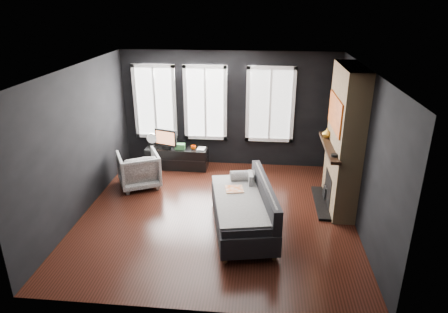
# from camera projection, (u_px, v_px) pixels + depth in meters

# --- Properties ---
(floor) EXTENTS (5.00, 5.00, 0.00)m
(floor) POSITION_uv_depth(u_px,v_px,m) (217.00, 214.00, 7.50)
(floor) COLOR black
(floor) RESTS_ON ground
(ceiling) EXTENTS (5.00, 5.00, 0.00)m
(ceiling) POSITION_uv_depth(u_px,v_px,m) (216.00, 69.00, 6.50)
(ceiling) COLOR white
(ceiling) RESTS_ON ground
(wall_back) EXTENTS (5.00, 0.02, 2.70)m
(wall_back) POSITION_uv_depth(u_px,v_px,m) (229.00, 110.00, 9.31)
(wall_back) COLOR black
(wall_back) RESTS_ON ground
(wall_left) EXTENTS (0.02, 5.00, 2.70)m
(wall_left) POSITION_uv_depth(u_px,v_px,m) (80.00, 142.00, 7.23)
(wall_left) COLOR black
(wall_left) RESTS_ON ground
(wall_right) EXTENTS (0.02, 5.00, 2.70)m
(wall_right) POSITION_uv_depth(u_px,v_px,m) (363.00, 152.00, 6.77)
(wall_right) COLOR black
(wall_right) RESTS_ON ground
(windows) EXTENTS (4.00, 0.16, 1.76)m
(windows) POSITION_uv_depth(u_px,v_px,m) (209.00, 65.00, 8.93)
(windows) COLOR white
(windows) RESTS_ON wall_back
(fireplace) EXTENTS (0.70, 1.62, 2.70)m
(fireplace) POSITION_uv_depth(u_px,v_px,m) (344.00, 140.00, 7.34)
(fireplace) COLOR #93724C
(fireplace) RESTS_ON floor
(sofa) EXTENTS (1.40, 2.22, 0.89)m
(sofa) POSITION_uv_depth(u_px,v_px,m) (242.00, 207.00, 6.86)
(sofa) COLOR black
(sofa) RESTS_ON floor
(stripe_pillow) EXTENTS (0.11, 0.34, 0.33)m
(stripe_pillow) POSITION_uv_depth(u_px,v_px,m) (250.00, 182.00, 7.33)
(stripe_pillow) COLOR gray
(stripe_pillow) RESTS_ON sofa
(armchair) EXTENTS (1.07, 1.04, 0.83)m
(armchair) POSITION_uv_depth(u_px,v_px,m) (139.00, 168.00, 8.48)
(armchair) COLOR silver
(armchair) RESTS_ON floor
(media_console) EXTENTS (1.46, 0.48, 0.50)m
(media_console) POSITION_uv_depth(u_px,v_px,m) (177.00, 158.00, 9.46)
(media_console) COLOR black
(media_console) RESTS_ON floor
(monitor) EXTENTS (0.58, 0.30, 0.51)m
(monitor) POSITION_uv_depth(u_px,v_px,m) (166.00, 138.00, 9.27)
(monitor) COLOR black
(monitor) RESTS_ON media_console
(desk_fan) EXTENTS (0.24, 0.24, 0.34)m
(desk_fan) POSITION_uv_depth(u_px,v_px,m) (152.00, 140.00, 9.39)
(desk_fan) COLOR #999999
(desk_fan) RESTS_ON media_console
(mug) EXTENTS (0.13, 0.11, 0.12)m
(mug) POSITION_uv_depth(u_px,v_px,m) (193.00, 147.00, 9.28)
(mug) COLOR #EB4A00
(mug) RESTS_ON media_console
(book) EXTENTS (0.18, 0.03, 0.25)m
(book) POSITION_uv_depth(u_px,v_px,m) (197.00, 144.00, 9.27)
(book) COLOR tan
(book) RESTS_ON media_console
(storage_box) EXTENTS (0.23, 0.15, 0.12)m
(storage_box) POSITION_uv_depth(u_px,v_px,m) (180.00, 146.00, 9.29)
(storage_box) COLOR #337439
(storage_box) RESTS_ON media_console
(mantel_vase) EXTENTS (0.21, 0.22, 0.18)m
(mantel_vase) POSITION_uv_depth(u_px,v_px,m) (327.00, 133.00, 7.79)
(mantel_vase) COLOR gold
(mantel_vase) RESTS_ON fireplace
(mantel_clock) EXTENTS (0.13, 0.13, 0.04)m
(mantel_clock) POSITION_uv_depth(u_px,v_px,m) (335.00, 155.00, 6.89)
(mantel_clock) COLOR black
(mantel_clock) RESTS_ON fireplace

